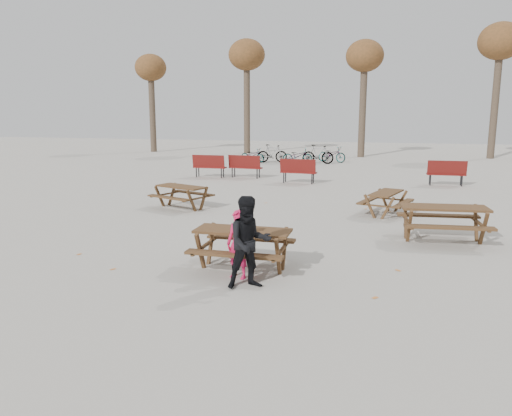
% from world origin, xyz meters
% --- Properties ---
extents(ground, '(80.00, 80.00, 0.00)m').
position_xyz_m(ground, '(0.00, 0.00, 0.00)').
color(ground, gray).
rests_on(ground, ground).
extents(main_picnic_table, '(1.80, 1.45, 0.78)m').
position_xyz_m(main_picnic_table, '(0.00, 0.00, 0.59)').
color(main_picnic_table, '#3D2616').
rests_on(main_picnic_table, ground).
extents(food_tray, '(0.18, 0.11, 0.03)m').
position_xyz_m(food_tray, '(0.07, -0.13, 0.79)').
color(food_tray, white).
rests_on(food_tray, main_picnic_table).
extents(bread_roll, '(0.14, 0.06, 0.05)m').
position_xyz_m(bread_roll, '(0.07, -0.13, 0.83)').
color(bread_roll, tan).
rests_on(bread_roll, food_tray).
extents(soda_bottle, '(0.07, 0.07, 0.17)m').
position_xyz_m(soda_bottle, '(-0.08, -0.21, 0.85)').
color(soda_bottle, silver).
rests_on(soda_bottle, main_picnic_table).
extents(child, '(0.51, 0.39, 1.25)m').
position_xyz_m(child, '(0.07, -0.52, 0.63)').
color(child, '#CE194D').
rests_on(child, ground).
extents(adult, '(0.97, 0.91, 1.59)m').
position_xyz_m(adult, '(0.39, -0.96, 0.80)').
color(adult, black).
rests_on(adult, ground).
extents(picnic_table_east, '(2.05, 1.72, 0.83)m').
position_xyz_m(picnic_table_east, '(3.92, 3.13, 0.41)').
color(picnic_table_east, '#3D2616').
rests_on(picnic_table_east, ground).
extents(picnic_table_north, '(2.00, 1.82, 0.70)m').
position_xyz_m(picnic_table_north, '(-3.51, 5.33, 0.35)').
color(picnic_table_north, '#3D2616').
rests_on(picnic_table_north, ground).
extents(picnic_table_far, '(1.65, 1.84, 0.67)m').
position_xyz_m(picnic_table_far, '(2.63, 5.93, 0.33)').
color(picnic_table_far, '#3D2616').
rests_on(picnic_table_far, ground).
extents(park_bench_row, '(11.67, 1.72, 1.03)m').
position_xyz_m(park_bench_row, '(-1.15, 12.34, 0.52)').
color(park_bench_row, maroon).
rests_on(park_bench_row, ground).
extents(bicycle_row, '(6.23, 2.39, 1.08)m').
position_xyz_m(bicycle_row, '(-2.38, 19.72, 0.48)').
color(bicycle_row, black).
rests_on(bicycle_row, ground).
extents(tree_row, '(32.17, 3.52, 8.26)m').
position_xyz_m(tree_row, '(0.90, 25.15, 6.19)').
color(tree_row, '#382B21').
rests_on(tree_row, ground).
extents(fallen_leaves, '(11.00, 11.00, 0.01)m').
position_xyz_m(fallen_leaves, '(0.50, 2.50, 0.00)').
color(fallen_leaves, '#CA7230').
rests_on(fallen_leaves, ground).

